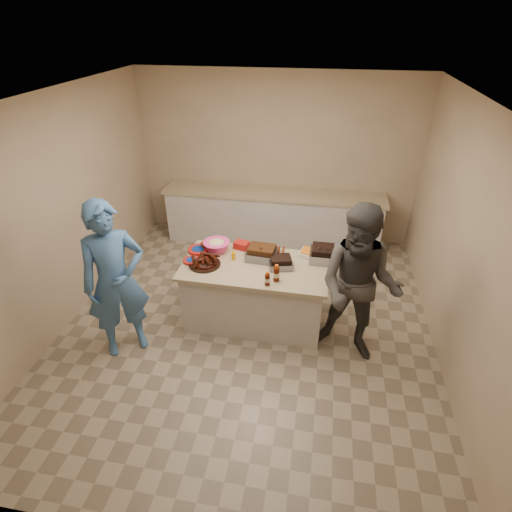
% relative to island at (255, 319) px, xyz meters
% --- Properties ---
extents(room, '(4.50, 5.00, 2.70)m').
position_rel_island_xyz_m(room, '(-0.07, -0.12, 0.00)').
color(room, tan).
rests_on(room, ground).
extents(back_counter, '(3.60, 0.64, 0.90)m').
position_rel_island_xyz_m(back_counter, '(-0.07, 2.08, 0.45)').
color(back_counter, beige).
rests_on(back_counter, ground).
extents(island, '(1.75, 0.94, 0.82)m').
position_rel_island_xyz_m(island, '(0.00, 0.00, 0.00)').
color(island, beige).
rests_on(island, ground).
extents(rib_platter, '(0.45, 0.45, 0.15)m').
position_rel_island_xyz_m(rib_platter, '(-0.60, -0.09, 0.82)').
color(rib_platter, '#380F06').
rests_on(rib_platter, island).
extents(pulled_pork_tray, '(0.38, 0.30, 0.11)m').
position_rel_island_xyz_m(pulled_pork_tray, '(0.05, 0.16, 0.82)').
color(pulled_pork_tray, '#47230F').
rests_on(pulled_pork_tray, island).
extents(brisket_tray, '(0.32, 0.29, 0.08)m').
position_rel_island_xyz_m(brisket_tray, '(0.30, 0.02, 0.82)').
color(brisket_tray, black).
rests_on(brisket_tray, island).
extents(roasting_pan, '(0.31, 0.31, 0.12)m').
position_rel_island_xyz_m(roasting_pan, '(0.78, 0.26, 0.82)').
color(roasting_pan, gray).
rests_on(roasting_pan, island).
extents(coleslaw_bowl, '(0.34, 0.34, 0.23)m').
position_rel_island_xyz_m(coleslaw_bowl, '(-0.53, 0.24, 0.82)').
color(coleslaw_bowl, '#ED3A86').
rests_on(coleslaw_bowl, island).
extents(sausage_plate, '(0.35, 0.35, 0.06)m').
position_rel_island_xyz_m(sausage_plate, '(0.18, 0.24, 0.82)').
color(sausage_plate, silver).
rests_on(sausage_plate, island).
extents(mac_cheese_dish, '(0.34, 0.28, 0.08)m').
position_rel_island_xyz_m(mac_cheese_dish, '(0.66, 0.32, 0.82)').
color(mac_cheese_dish, orange).
rests_on(mac_cheese_dish, island).
extents(bbq_bottle_a, '(0.06, 0.06, 0.17)m').
position_rel_island_xyz_m(bbq_bottle_a, '(0.20, -0.37, 0.82)').
color(bbq_bottle_a, '#3F1004').
rests_on(bbq_bottle_a, island).
extents(bbq_bottle_b, '(0.07, 0.07, 0.21)m').
position_rel_island_xyz_m(bbq_bottle_b, '(0.29, -0.27, 0.82)').
color(bbq_bottle_b, '#3F1004').
rests_on(bbq_bottle_b, island).
extents(mustard_bottle, '(0.05, 0.05, 0.13)m').
position_rel_island_xyz_m(mustard_bottle, '(-0.28, 0.08, 0.82)').
color(mustard_bottle, '#F6AA00').
rests_on(mustard_bottle, island).
extents(sauce_bowl, '(0.15, 0.05, 0.15)m').
position_rel_island_xyz_m(sauce_bowl, '(0.04, 0.29, 0.82)').
color(sauce_bowl, silver).
rests_on(sauce_bowl, island).
extents(plate_stack_large, '(0.27, 0.27, 0.03)m').
position_rel_island_xyz_m(plate_stack_large, '(-0.76, 0.21, 0.82)').
color(plate_stack_large, '#A31611').
rests_on(plate_stack_large, island).
extents(plate_stack_small, '(0.20, 0.20, 0.03)m').
position_rel_island_xyz_m(plate_stack_small, '(-0.77, -0.05, 0.82)').
color(plate_stack_small, '#A31611').
rests_on(plate_stack_small, island).
extents(plastic_cup, '(0.10, 0.09, 0.10)m').
position_rel_island_xyz_m(plastic_cup, '(-0.70, 0.26, 0.82)').
color(plastic_cup, '#95330D').
rests_on(plastic_cup, island).
extents(basket_stack, '(0.21, 0.18, 0.09)m').
position_rel_island_xyz_m(basket_stack, '(-0.24, 0.37, 0.82)').
color(basket_stack, '#A31611').
rests_on(basket_stack, island).
extents(guest_blue, '(1.65, 1.90, 0.44)m').
position_rel_island_xyz_m(guest_blue, '(-1.39, -0.73, 0.00)').
color(guest_blue, teal).
rests_on(guest_blue, ground).
extents(guest_gray, '(1.34, 2.01, 0.70)m').
position_rel_island_xyz_m(guest_gray, '(1.17, -0.37, 0.00)').
color(guest_gray, '#44413D').
rests_on(guest_gray, ground).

